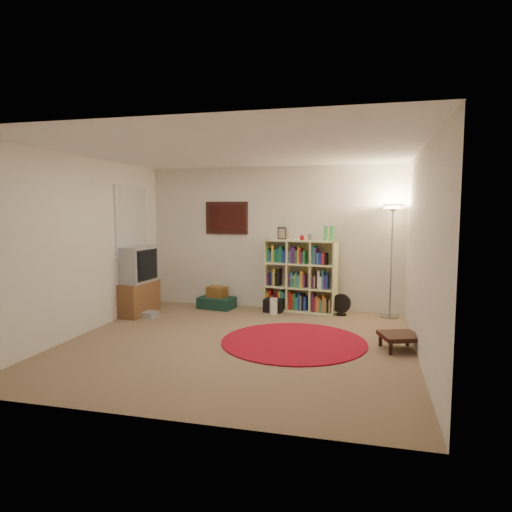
{
  "coord_description": "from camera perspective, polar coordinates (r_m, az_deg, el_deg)",
  "views": [
    {
      "loc": [
        1.65,
        -5.62,
        1.77
      ],
      "look_at": [
        0.1,
        0.6,
        1.1
      ],
      "focal_mm": 32.0,
      "sensor_mm": 36.0,
      "label": 1
    }
  ],
  "objects": [
    {
      "name": "floor_fan",
      "position": [
        7.72,
        10.61,
        -5.99
      ],
      "size": [
        0.32,
        0.19,
        0.36
      ],
      "rotation": [
        0.0,
        0.0,
        -0.17
      ],
      "color": "black",
      "rests_on": "ground"
    },
    {
      "name": "side_table",
      "position": [
        6.07,
        17.5,
        -9.59
      ],
      "size": [
        0.57,
        0.57,
        0.21
      ],
      "rotation": [
        0.0,
        0.0,
        0.32
      ],
      "color": "black",
      "rests_on": "ground"
    },
    {
      "name": "bookshelf",
      "position": [
        7.89,
        5.5,
        -2.6
      ],
      "size": [
        1.27,
        0.54,
        1.48
      ],
      "rotation": [
        0.0,
        0.0,
        -0.16
      ],
      "color": "#FCFFAA",
      "rests_on": "ground"
    },
    {
      "name": "room",
      "position": [
        5.95,
        -2.73,
        1.03
      ],
      "size": [
        4.54,
        4.54,
        2.54
      ],
      "color": "#866A4E",
      "rests_on": "ground"
    },
    {
      "name": "paper_towel",
      "position": [
        7.7,
        2.21,
        -6.29
      ],
      "size": [
        0.15,
        0.15,
        0.27
      ],
      "rotation": [
        0.0,
        0.0,
        -0.15
      ],
      "color": "white",
      "rests_on": "ground"
    },
    {
      "name": "suitcase",
      "position": [
        8.18,
        -4.94,
        -5.84
      ],
      "size": [
        0.67,
        0.48,
        0.2
      ],
      "rotation": [
        0.0,
        0.0,
        -0.15
      ],
      "color": "#123129",
      "rests_on": "ground"
    },
    {
      "name": "duffel_bag",
      "position": [
        7.9,
        2.25,
        -6.17
      ],
      "size": [
        0.34,
        0.29,
        0.22
      ],
      "rotation": [
        0.0,
        0.0,
        -0.09
      ],
      "color": "black",
      "rests_on": "ground"
    },
    {
      "name": "dvd_box",
      "position": [
        7.71,
        -13.23,
        -7.12
      ],
      "size": [
        0.31,
        0.27,
        0.09
      ],
      "rotation": [
        0.0,
        0.0,
        -0.17
      ],
      "color": "#A5A5A9",
      "rests_on": "ground"
    },
    {
      "name": "tv_stand",
      "position": [
        7.89,
        -15.03,
        -3.11
      ],
      "size": [
        0.62,
        0.84,
        1.15
      ],
      "rotation": [
        0.0,
        0.0,
        -0.1
      ],
      "color": "brown",
      "rests_on": "ground"
    },
    {
      "name": "red_rug",
      "position": [
        6.18,
        4.75,
        -10.63
      ],
      "size": [
        1.93,
        1.93,
        0.02
      ],
      "color": "maroon",
      "rests_on": "ground"
    },
    {
      "name": "floor_lamp",
      "position": [
        7.62,
        16.7,
        3.88
      ],
      "size": [
        0.44,
        0.44,
        1.84
      ],
      "rotation": [
        0.0,
        0.0,
        0.3
      ],
      "color": "#9D9FA2",
      "rests_on": "ground"
    },
    {
      "name": "wicker_basket",
      "position": [
        8.15,
        -4.88,
        -4.51
      ],
      "size": [
        0.38,
        0.32,
        0.19
      ],
      "rotation": [
        0.0,
        0.0,
        -0.3
      ],
      "color": "brown",
      "rests_on": "suitcase"
    }
  ]
}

